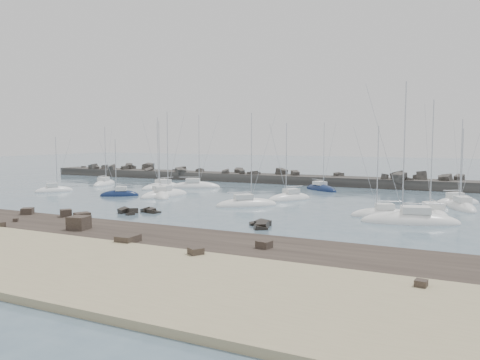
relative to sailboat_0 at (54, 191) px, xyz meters
name	(u,v)px	position (x,y,z in m)	size (l,w,h in m)	color
ground	(202,206)	(33.49, -4.03, -0.15)	(400.00, 400.00, 0.00)	slate
sand_strip	(1,257)	(33.49, -36.03, -0.15)	(140.00, 14.00, 1.00)	tan
rock_shelf	(89,234)	(33.33, -26.04, -0.13)	(140.00, 12.42, 2.04)	#2B231E
rock_cluster_near	(139,213)	(29.38, -13.01, -0.12)	(4.76, 4.26, 1.71)	black
rock_cluster_far	(261,227)	(47.47, -15.10, -0.08)	(3.20, 3.62, 1.46)	black
breakwater	(260,181)	(25.91, 33.98, 0.16)	(115.00, 7.37, 4.95)	#2E2B28
sailboat_0	(54,191)	(0.00, 0.00, 0.00)	(5.25, 6.79, 10.83)	white
sailboat_1	(105,184)	(-0.66, 13.87, 0.00)	(4.60, 8.60, 13.09)	white
sailboat_2	(120,195)	(14.89, 0.28, 0.00)	(6.39, 5.25, 10.40)	#101E43
sailboat_3	(164,195)	(22.03, 3.09, 0.00)	(5.42, 10.03, 15.18)	white
sailboat_4	(195,187)	(19.23, 17.47, 0.00)	(10.07, 7.14, 15.36)	white
sailboat_5	(160,196)	(21.80, 2.25, 0.00)	(7.68, 8.02, 13.54)	white
sailboat_6	(289,199)	(42.33, 7.95, 0.00)	(6.45, 8.25, 13.05)	white
sailboat_7	(246,205)	(39.09, -1.06, -0.01)	(8.70, 8.01, 14.27)	white
sailboat_8	(321,189)	(42.79, 23.94, -0.01)	(8.44, 7.37, 13.58)	#101E43
sailboat_9	(382,215)	(57.97, -1.83, -0.01)	(7.88, 5.04, 12.07)	white
sailboat_10	(461,208)	(66.75, 9.35, 0.00)	(5.45, 8.70, 13.31)	white
sailboat_11	(410,222)	(61.70, -5.25, 0.00)	(11.45, 6.07, 17.17)	white
sailboat_12	(457,203)	(66.13, 13.88, 0.01)	(7.22, 6.56, 12.10)	white
sailboat_13	(161,188)	(14.06, 13.43, -0.01)	(5.04, 9.78, 14.73)	white
sailboat_14	(432,215)	(63.59, 0.53, 0.00)	(6.23, 10.29, 15.48)	white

